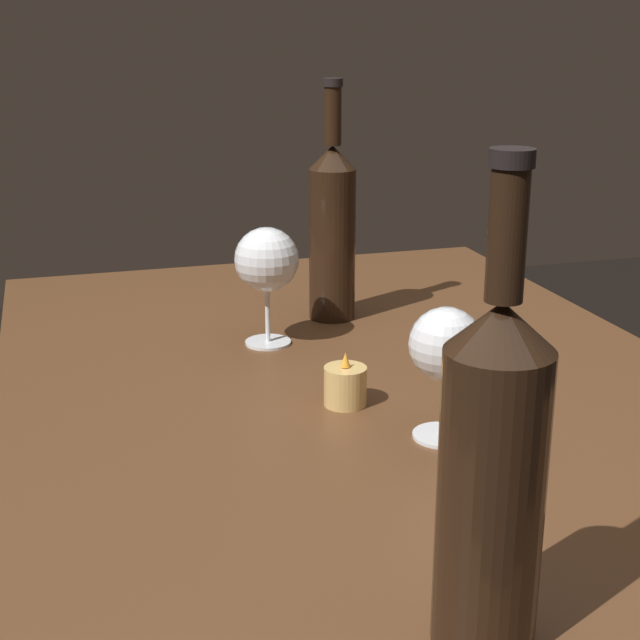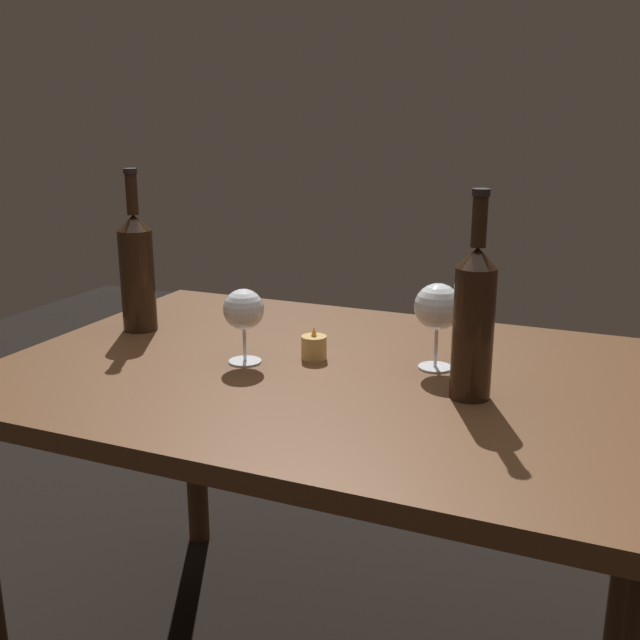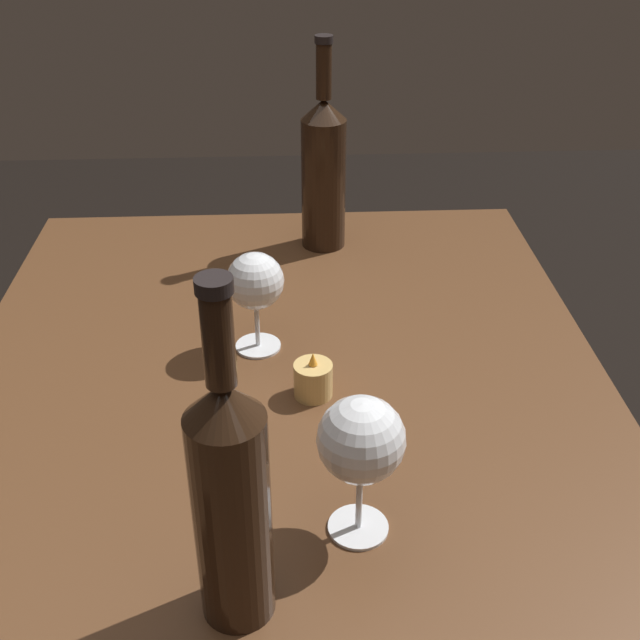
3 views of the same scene
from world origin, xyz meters
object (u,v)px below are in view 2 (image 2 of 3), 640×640
Objects in this scene: wine_glass_right at (244,311)px; wine_bottle_second at (474,319)px; wine_bottle at (137,270)px; votive_candle at (314,348)px; wine_glass_left at (438,308)px.

wine_glass_right is 0.41× the size of wine_bottle_second.
wine_bottle reaches higher than votive_candle.
votive_candle is (0.12, 0.08, -0.08)m from wine_glass_right.
wine_bottle_second reaches higher than votive_candle.
wine_bottle_second is (0.45, -0.01, 0.04)m from wine_glass_right.
wine_glass_left reaches higher than votive_candle.
wine_bottle reaches higher than wine_bottle_second.
wine_bottle reaches higher than wine_glass_right.
wine_bottle_second is at bearing -8.97° from wine_bottle.
wine_glass_left is at bearing 17.50° from wine_glass_right.
wine_glass_left is 0.26m from votive_candle.
wine_glass_left reaches higher than wine_glass_right.
votive_candle is at bearing -171.01° from wine_glass_left.
wine_bottle reaches higher than wine_glass_left.
wine_bottle_second reaches higher than wine_glass_right.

